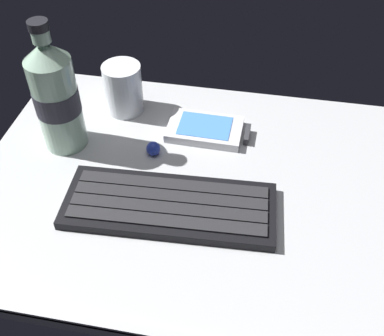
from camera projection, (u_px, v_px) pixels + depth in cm
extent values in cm
cube|color=#B7BABC|center=(192.00, 187.00, 68.28)|extent=(64.00, 48.00, 2.00)
cube|color=#B7BABC|center=(154.00, 331.00, 50.95)|extent=(64.00, 1.20, 0.80)
cube|color=black|center=(169.00, 206.00, 63.46)|extent=(29.55, 12.55, 1.40)
cube|color=#28282B|center=(173.00, 184.00, 65.19)|extent=(26.75, 3.44, 0.30)
cube|color=#28282B|center=(171.00, 196.00, 63.64)|extent=(26.75, 3.44, 0.30)
cube|color=#28282B|center=(168.00, 208.00, 62.09)|extent=(26.75, 3.44, 0.30)
cube|color=#28282B|center=(165.00, 221.00, 60.54)|extent=(26.75, 3.44, 0.30)
cube|color=silver|center=(208.00, 130.00, 75.06)|extent=(12.15, 7.84, 1.40)
cube|color=#4C8CEA|center=(208.00, 126.00, 74.53)|extent=(8.52, 6.10, 0.10)
cube|color=#333338|center=(247.00, 135.00, 74.14)|extent=(0.88, 3.82, 1.12)
cylinder|color=silver|center=(123.00, 89.00, 77.12)|extent=(6.40, 6.40, 8.50)
cylinder|color=red|center=(124.00, 93.00, 77.82)|extent=(5.50, 5.50, 6.12)
cylinder|color=#9EC1A8|center=(58.00, 104.00, 68.64)|extent=(6.60, 6.60, 15.00)
cone|color=#9EC1A8|center=(45.00, 51.00, 62.38)|extent=(6.60, 6.60, 2.80)
cylinder|color=#9EC1A8|center=(41.00, 36.00, 60.76)|extent=(2.51, 2.51, 1.80)
cylinder|color=black|center=(38.00, 25.00, 59.70)|extent=(2.77, 2.77, 1.20)
cylinder|color=#2D2D38|center=(57.00, 100.00, 68.11)|extent=(6.73, 6.73, 3.80)
sphere|color=#2338B2|center=(153.00, 149.00, 71.20)|extent=(2.20, 2.20, 2.20)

